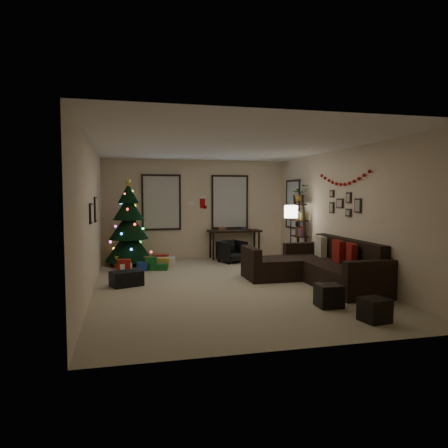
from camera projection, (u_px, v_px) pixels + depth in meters
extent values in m
plane|color=tan|center=(226.00, 285.00, 8.18)|extent=(7.00, 7.00, 0.00)
plane|color=white|center=(226.00, 146.00, 7.98)|extent=(7.00, 7.00, 0.00)
plane|color=beige|center=(196.00, 209.00, 11.48)|extent=(5.00, 0.00, 5.00)
plane|color=beige|center=(300.00, 232.00, 4.68)|extent=(5.00, 0.00, 5.00)
plane|color=beige|center=(91.00, 218.00, 7.50)|extent=(0.00, 7.00, 7.00)
plane|color=beige|center=(343.00, 214.00, 8.66)|extent=(0.00, 7.00, 7.00)
cube|color=#728CB2|center=(161.00, 202.00, 11.21)|extent=(0.94, 0.02, 1.35)
cube|color=beige|center=(161.00, 202.00, 11.21)|extent=(0.94, 0.03, 1.35)
cube|color=#728CB2|center=(230.00, 202.00, 11.65)|extent=(0.94, 0.02, 1.35)
cube|color=beige|center=(230.00, 202.00, 11.65)|extent=(0.94, 0.03, 1.35)
cube|color=#728CB2|center=(293.00, 204.00, 11.12)|extent=(0.05, 0.27, 1.17)
cube|color=beige|center=(293.00, 204.00, 11.12)|extent=(0.05, 0.45, 1.17)
cylinder|color=black|center=(129.00, 260.00, 10.47)|extent=(0.09, 0.09, 0.26)
cone|color=black|center=(129.00, 244.00, 10.45)|extent=(1.19, 1.19, 0.83)
cone|color=black|center=(129.00, 225.00, 10.41)|extent=(0.98, 0.98, 0.70)
cone|color=black|center=(129.00, 207.00, 10.38)|extent=(0.77, 0.77, 0.61)
cone|color=black|center=(128.00, 193.00, 10.35)|extent=(0.52, 0.52, 0.48)
cylinder|color=maroon|center=(129.00, 264.00, 10.48)|extent=(0.96, 0.96, 0.03)
cube|color=gold|center=(162.00, 262.00, 10.21)|extent=(0.35, 0.28, 0.22)
cube|color=#14591E|center=(150.00, 263.00, 9.84)|extent=(0.28, 0.25, 0.30)
cube|color=silver|center=(171.00, 261.00, 10.56)|extent=(0.25, 0.30, 0.18)
cube|color=maroon|center=(124.00, 265.00, 9.75)|extent=(0.30, 0.22, 0.25)
cube|color=navy|center=(142.00, 266.00, 9.65)|extent=(0.22, 0.22, 0.20)
cube|color=gold|center=(120.00, 261.00, 10.17)|extent=(0.26, 0.26, 0.28)
cube|color=#14591E|center=(159.00, 266.00, 9.80)|extent=(0.40, 0.30, 0.15)
cube|color=silver|center=(126.00, 266.00, 9.78)|extent=(0.28, 0.25, 0.16)
cube|color=maroon|center=(160.00, 259.00, 10.54)|extent=(0.38, 0.29, 0.25)
cube|color=black|center=(331.00, 273.00, 8.23)|extent=(0.92, 2.45, 0.43)
cube|color=black|center=(348.00, 250.00, 8.28)|extent=(0.20, 2.45, 0.46)
cube|color=black|center=(369.00, 281.00, 6.93)|extent=(0.92, 0.20, 0.67)
cube|color=black|center=(303.00, 257.00, 9.50)|extent=(0.92, 0.20, 0.67)
cube|color=black|center=(275.00, 268.00, 8.76)|extent=(0.87, 0.92, 0.43)
cube|color=black|center=(251.00, 264.00, 8.63)|extent=(0.18, 0.92, 0.67)
cube|color=maroon|center=(352.00, 255.00, 7.81)|extent=(0.23, 0.44, 0.42)
cube|color=maroon|center=(338.00, 251.00, 8.29)|extent=(0.18, 0.44, 0.43)
cube|color=#BFB69B|center=(321.00, 247.00, 9.04)|extent=(0.20, 0.48, 0.46)
cube|color=black|center=(329.00, 296.00, 6.57)|extent=(0.39, 0.39, 0.35)
cube|color=black|center=(375.00, 310.00, 5.80)|extent=(0.40, 0.40, 0.33)
cube|color=black|center=(235.00, 231.00, 11.48)|extent=(1.45, 0.52, 0.05)
cylinder|color=black|center=(213.00, 247.00, 11.16)|extent=(0.05, 0.05, 0.73)
cylinder|color=black|center=(210.00, 245.00, 11.57)|extent=(0.05, 0.05, 0.73)
cylinder|color=black|center=(259.00, 245.00, 11.46)|extent=(0.05, 0.05, 0.73)
cylinder|color=black|center=(254.00, 244.00, 11.86)|extent=(0.05, 0.05, 0.73)
imported|color=black|center=(232.00, 251.00, 10.83)|extent=(0.71, 0.69, 0.58)
cube|color=black|center=(305.00, 231.00, 10.08)|extent=(0.05, 0.05, 1.76)
cube|color=black|center=(297.00, 229.00, 10.53)|extent=(0.05, 0.05, 1.76)
cube|color=black|center=(299.00, 252.00, 10.34)|extent=(0.30, 0.49, 0.03)
cube|color=black|center=(300.00, 236.00, 10.31)|extent=(0.30, 0.49, 0.03)
cube|color=black|center=(300.00, 220.00, 10.28)|extent=(0.30, 0.49, 0.03)
cube|color=black|center=(300.00, 205.00, 10.25)|extent=(0.30, 0.49, 0.03)
imported|color=#4C4C4C|center=(300.00, 191.00, 10.27)|extent=(0.59, 0.54, 0.57)
cylinder|color=black|center=(290.00, 267.00, 10.05)|extent=(0.26, 0.26, 0.03)
cylinder|color=black|center=(291.00, 241.00, 10.00)|extent=(0.03, 0.03, 1.26)
cylinder|color=white|center=(291.00, 212.00, 9.95)|extent=(0.32, 0.32, 0.30)
cube|color=black|center=(96.00, 209.00, 8.41)|extent=(0.04, 0.60, 0.50)
cube|color=tan|center=(96.00, 209.00, 8.41)|extent=(0.01, 0.54, 0.45)
cube|color=black|center=(91.00, 213.00, 7.21)|extent=(0.04, 0.45, 0.35)
cube|color=beige|center=(91.00, 213.00, 7.21)|extent=(0.01, 0.41, 0.31)
cube|color=black|center=(358.00, 206.00, 8.06)|extent=(0.03, 0.22, 0.28)
cube|color=black|center=(349.00, 198.00, 8.39)|extent=(0.03, 0.18, 0.22)
cube|color=black|center=(348.00, 213.00, 8.41)|extent=(0.03, 0.20, 0.16)
cube|color=black|center=(340.00, 203.00, 8.73)|extent=(0.03, 0.26, 0.20)
cube|color=black|center=(332.00, 208.00, 9.08)|extent=(0.03, 0.18, 0.24)
cube|color=black|center=(332.00, 194.00, 9.06)|extent=(0.03, 0.16, 0.16)
cube|color=#990F0C|center=(191.00, 209.00, 11.46)|extent=(0.14, 0.04, 0.30)
cube|color=white|center=(190.00, 203.00, 11.45)|extent=(0.16, 0.05, 0.08)
cube|color=#990F0C|center=(193.00, 213.00, 11.49)|extent=(0.10, 0.04, 0.08)
cube|color=#990F0C|center=(202.00, 203.00, 11.51)|extent=(0.14, 0.04, 0.30)
cube|color=white|center=(202.00, 197.00, 11.49)|extent=(0.16, 0.05, 0.08)
cube|color=#990F0C|center=(205.00, 207.00, 11.53)|extent=(0.10, 0.04, 0.08)
cube|color=black|center=(126.00, 279.00, 8.05)|extent=(0.68, 0.57, 0.29)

